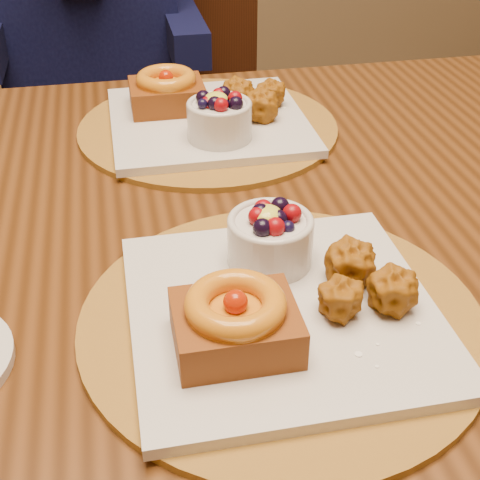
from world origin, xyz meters
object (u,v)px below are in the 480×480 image
Objects in this scene: dining_table at (237,256)px; place_setting_far at (207,116)px; place_setting_near at (279,300)px; chair_far at (159,103)px.

place_setting_far is (-0.00, 0.22, 0.10)m from dining_table.
chair_far is (-0.02, 1.06, -0.23)m from place_setting_near.
dining_table is 1.62× the size of chair_far.
place_setting_near is 1.00× the size of place_setting_far.
chair_far reaches higher than dining_table.
place_setting_near is at bearing -89.97° from place_setting_far.
dining_table is 4.21× the size of place_setting_far.
chair_far is at bearing 91.29° from place_setting_near.
chair_far reaches higher than place_setting_far.
chair_far is at bearing 91.78° from dining_table.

